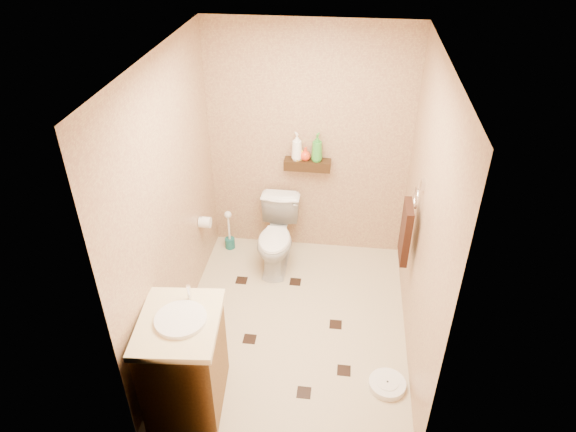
# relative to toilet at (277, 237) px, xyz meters

# --- Properties ---
(ground) EXTENTS (2.50, 2.50, 0.00)m
(ground) POSITION_rel_toilet_xyz_m (0.27, -0.83, -0.35)
(ground) COLOR #BFAB8C
(ground) RESTS_ON ground
(wall_back) EXTENTS (2.00, 0.04, 2.40)m
(wall_back) POSITION_rel_toilet_xyz_m (0.27, 0.42, 0.85)
(wall_back) COLOR tan
(wall_back) RESTS_ON ground
(wall_front) EXTENTS (2.00, 0.04, 2.40)m
(wall_front) POSITION_rel_toilet_xyz_m (0.27, -2.08, 0.85)
(wall_front) COLOR tan
(wall_front) RESTS_ON ground
(wall_left) EXTENTS (0.04, 2.50, 2.40)m
(wall_left) POSITION_rel_toilet_xyz_m (-0.73, -0.83, 0.85)
(wall_left) COLOR tan
(wall_left) RESTS_ON ground
(wall_right) EXTENTS (0.04, 2.50, 2.40)m
(wall_right) POSITION_rel_toilet_xyz_m (1.27, -0.83, 0.85)
(wall_right) COLOR tan
(wall_right) RESTS_ON ground
(ceiling) EXTENTS (2.00, 2.50, 0.02)m
(ceiling) POSITION_rel_toilet_xyz_m (0.27, -0.83, 2.05)
(ceiling) COLOR white
(ceiling) RESTS_ON wall_back
(wall_shelf) EXTENTS (0.46, 0.14, 0.10)m
(wall_shelf) POSITION_rel_toilet_xyz_m (0.27, 0.34, 0.67)
(wall_shelf) COLOR #311C0D
(wall_shelf) RESTS_ON wall_back
(floor_accents) EXTENTS (1.17, 1.42, 0.01)m
(floor_accents) POSITION_rel_toilet_xyz_m (0.27, -0.88, -0.35)
(floor_accents) COLOR black
(floor_accents) RESTS_ON ground
(toilet) EXTENTS (0.40, 0.70, 0.71)m
(toilet) POSITION_rel_toilet_xyz_m (0.00, 0.00, 0.00)
(toilet) COLOR white
(toilet) RESTS_ON ground
(vanity) EXTENTS (0.62, 0.73, 0.96)m
(vanity) POSITION_rel_toilet_xyz_m (-0.43, -1.73, 0.07)
(vanity) COLOR brown
(vanity) RESTS_ON ground
(bathroom_scale) EXTENTS (0.31, 0.31, 0.06)m
(bathroom_scale) POSITION_rel_toilet_xyz_m (1.09, -1.43, -0.33)
(bathroom_scale) COLOR white
(bathroom_scale) RESTS_ON ground
(toilet_brush) EXTENTS (0.11, 0.11, 0.47)m
(toilet_brush) POSITION_rel_toilet_xyz_m (-0.55, 0.24, -0.19)
(toilet_brush) COLOR #175E5B
(toilet_brush) RESTS_ON ground
(towel_ring) EXTENTS (0.12, 0.30, 0.76)m
(towel_ring) POSITION_rel_toilet_xyz_m (1.18, -0.58, 0.59)
(towel_ring) COLOR silver
(towel_ring) RESTS_ON wall_right
(toilet_paper) EXTENTS (0.12, 0.11, 0.12)m
(toilet_paper) POSITION_rel_toilet_xyz_m (-0.67, -0.18, 0.25)
(toilet_paper) COLOR white
(toilet_paper) RESTS_ON wall_left
(bottle_a) EXTENTS (0.15, 0.15, 0.28)m
(bottle_a) POSITION_rel_toilet_xyz_m (0.16, 0.34, 0.85)
(bottle_a) COLOR white
(bottle_a) RESTS_ON wall_shelf
(bottle_b) EXTENTS (0.10, 0.10, 0.16)m
(bottle_b) POSITION_rel_toilet_xyz_m (0.17, 0.34, 0.79)
(bottle_b) COLOR yellow
(bottle_b) RESTS_ON wall_shelf
(bottle_c) EXTENTS (0.15, 0.15, 0.13)m
(bottle_c) POSITION_rel_toilet_xyz_m (0.24, 0.34, 0.78)
(bottle_c) COLOR red
(bottle_c) RESTS_ON wall_shelf
(bottle_d) EXTENTS (0.14, 0.14, 0.28)m
(bottle_d) POSITION_rel_toilet_xyz_m (0.36, 0.34, 0.86)
(bottle_d) COLOR green
(bottle_d) RESTS_ON wall_shelf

